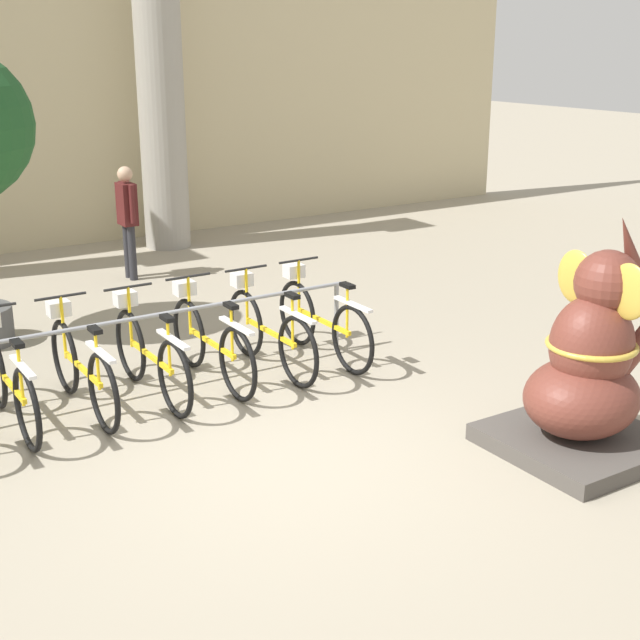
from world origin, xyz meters
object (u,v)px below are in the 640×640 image
(bicycle_4, at_px, (82,367))
(person_pedestrian, at_px, (127,213))
(bicycle_7, at_px, (269,331))
(elephant_statue, at_px, (588,373))
(bicycle_3, at_px, (8,382))
(bicycle_5, at_px, (150,355))
(bicycle_6, at_px, (210,342))
(bicycle_8, at_px, (322,320))

(bicycle_4, relative_size, person_pedestrian, 1.14)
(bicycle_7, relative_size, elephant_statue, 0.91)
(bicycle_3, height_order, person_pedestrian, person_pedestrian)
(bicycle_5, relative_size, bicycle_6, 1.00)
(bicycle_5, relative_size, person_pedestrian, 1.14)
(bicycle_5, xyz_separation_m, elephant_statue, (2.57, -2.97, 0.25))
(bicycle_5, height_order, elephant_statue, elephant_statue)
(bicycle_4, distance_m, bicycle_7, 1.93)
(bicycle_3, height_order, bicycle_4, same)
(bicycle_7, bearing_deg, bicycle_4, 179.77)
(bicycle_3, relative_size, person_pedestrian, 1.14)
(bicycle_3, xyz_separation_m, bicycle_5, (1.29, -0.03, 0.00))
(bicycle_7, distance_m, person_pedestrian, 4.20)
(bicycle_3, bearing_deg, bicycle_8, 0.08)
(bicycle_5, height_order, bicycle_6, same)
(bicycle_5, bearing_deg, bicycle_8, 0.87)
(bicycle_3, relative_size, bicycle_8, 1.00)
(bicycle_3, relative_size, bicycle_6, 1.00)
(bicycle_3, height_order, bicycle_7, same)
(bicycle_8, relative_size, elephant_statue, 0.91)
(bicycle_6, height_order, bicycle_8, same)
(bicycle_3, relative_size, bicycle_5, 1.00)
(bicycle_7, distance_m, bicycle_8, 0.65)
(bicycle_4, bearing_deg, person_pedestrian, 63.59)
(bicycle_3, bearing_deg, bicycle_7, -0.14)
(bicycle_4, height_order, bicycle_7, same)
(bicycle_6, distance_m, person_pedestrian, 4.25)
(person_pedestrian, bearing_deg, elephant_statue, -80.89)
(bicycle_5, height_order, bicycle_7, same)
(bicycle_6, distance_m, bicycle_8, 1.29)
(bicycle_6, height_order, bicycle_7, same)
(elephant_statue, distance_m, person_pedestrian, 7.25)
(bicycle_5, height_order, bicycle_8, same)
(bicycle_3, distance_m, bicycle_5, 1.29)
(bicycle_6, height_order, person_pedestrian, person_pedestrian)
(bicycle_6, distance_m, bicycle_7, 0.65)
(elephant_statue, bearing_deg, bicycle_6, 122.57)
(bicycle_6, relative_size, elephant_statue, 0.91)
(bicycle_4, relative_size, elephant_statue, 0.91)
(bicycle_4, relative_size, bicycle_5, 1.00)
(person_pedestrian, bearing_deg, bicycle_6, -100.59)
(bicycle_3, distance_m, person_pedestrian, 4.99)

